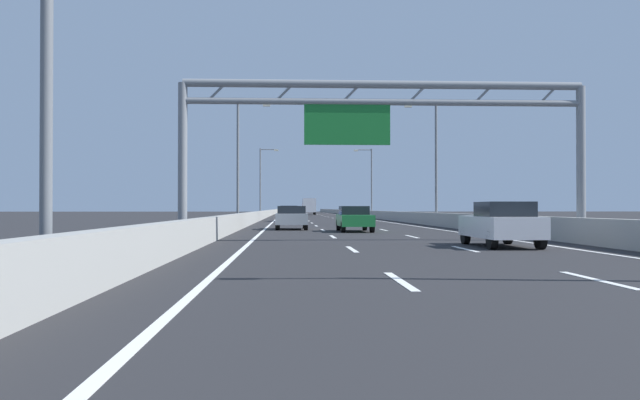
# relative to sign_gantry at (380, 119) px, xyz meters

# --- Properties ---
(ground_plane) EXTENTS (260.00, 260.00, 0.00)m
(ground_plane) POSITION_rel_sign_gantry_xyz_m (0.19, 73.31, -4.84)
(ground_plane) COLOR #262628
(lane_dash_left_1) EXTENTS (0.16, 3.00, 0.01)m
(lane_dash_left_1) POSITION_rel_sign_gantry_xyz_m (-1.61, -14.19, -4.83)
(lane_dash_left_1) COLOR white
(lane_dash_left_1) RESTS_ON ground_plane
(lane_dash_left_2) EXTENTS (0.16, 3.00, 0.01)m
(lane_dash_left_2) POSITION_rel_sign_gantry_xyz_m (-1.61, -5.19, -4.83)
(lane_dash_left_2) COLOR white
(lane_dash_left_2) RESTS_ON ground_plane
(lane_dash_left_3) EXTENTS (0.16, 3.00, 0.01)m
(lane_dash_left_3) POSITION_rel_sign_gantry_xyz_m (-1.61, 3.81, -4.83)
(lane_dash_left_3) COLOR white
(lane_dash_left_3) RESTS_ON ground_plane
(lane_dash_left_4) EXTENTS (0.16, 3.00, 0.01)m
(lane_dash_left_4) POSITION_rel_sign_gantry_xyz_m (-1.61, 12.81, -4.83)
(lane_dash_left_4) COLOR white
(lane_dash_left_4) RESTS_ON ground_plane
(lane_dash_left_5) EXTENTS (0.16, 3.00, 0.01)m
(lane_dash_left_5) POSITION_rel_sign_gantry_xyz_m (-1.61, 21.81, -4.83)
(lane_dash_left_5) COLOR white
(lane_dash_left_5) RESTS_ON ground_plane
(lane_dash_left_6) EXTENTS (0.16, 3.00, 0.01)m
(lane_dash_left_6) POSITION_rel_sign_gantry_xyz_m (-1.61, 30.81, -4.83)
(lane_dash_left_6) COLOR white
(lane_dash_left_6) RESTS_ON ground_plane
(lane_dash_left_7) EXTENTS (0.16, 3.00, 0.01)m
(lane_dash_left_7) POSITION_rel_sign_gantry_xyz_m (-1.61, 39.81, -4.83)
(lane_dash_left_7) COLOR white
(lane_dash_left_7) RESTS_ON ground_plane
(lane_dash_left_8) EXTENTS (0.16, 3.00, 0.01)m
(lane_dash_left_8) POSITION_rel_sign_gantry_xyz_m (-1.61, 48.81, -4.83)
(lane_dash_left_8) COLOR white
(lane_dash_left_8) RESTS_ON ground_plane
(lane_dash_left_9) EXTENTS (0.16, 3.00, 0.01)m
(lane_dash_left_9) POSITION_rel_sign_gantry_xyz_m (-1.61, 57.81, -4.83)
(lane_dash_left_9) COLOR white
(lane_dash_left_9) RESTS_ON ground_plane
(lane_dash_left_10) EXTENTS (0.16, 3.00, 0.01)m
(lane_dash_left_10) POSITION_rel_sign_gantry_xyz_m (-1.61, 66.81, -4.83)
(lane_dash_left_10) COLOR white
(lane_dash_left_10) RESTS_ON ground_plane
(lane_dash_left_11) EXTENTS (0.16, 3.00, 0.01)m
(lane_dash_left_11) POSITION_rel_sign_gantry_xyz_m (-1.61, 75.81, -4.83)
(lane_dash_left_11) COLOR white
(lane_dash_left_11) RESTS_ON ground_plane
(lane_dash_left_12) EXTENTS (0.16, 3.00, 0.01)m
(lane_dash_left_12) POSITION_rel_sign_gantry_xyz_m (-1.61, 84.81, -4.83)
(lane_dash_left_12) COLOR white
(lane_dash_left_12) RESTS_ON ground_plane
(lane_dash_left_13) EXTENTS (0.16, 3.00, 0.01)m
(lane_dash_left_13) POSITION_rel_sign_gantry_xyz_m (-1.61, 93.81, -4.83)
(lane_dash_left_13) COLOR white
(lane_dash_left_13) RESTS_ON ground_plane
(lane_dash_left_14) EXTENTS (0.16, 3.00, 0.01)m
(lane_dash_left_14) POSITION_rel_sign_gantry_xyz_m (-1.61, 102.81, -4.83)
(lane_dash_left_14) COLOR white
(lane_dash_left_14) RESTS_ON ground_plane
(lane_dash_left_15) EXTENTS (0.16, 3.00, 0.01)m
(lane_dash_left_15) POSITION_rel_sign_gantry_xyz_m (-1.61, 111.81, -4.83)
(lane_dash_left_15) COLOR white
(lane_dash_left_15) RESTS_ON ground_plane
(lane_dash_left_16) EXTENTS (0.16, 3.00, 0.01)m
(lane_dash_left_16) POSITION_rel_sign_gantry_xyz_m (-1.61, 120.81, -4.83)
(lane_dash_left_16) COLOR white
(lane_dash_left_16) RESTS_ON ground_plane
(lane_dash_left_17) EXTENTS (0.16, 3.00, 0.01)m
(lane_dash_left_17) POSITION_rel_sign_gantry_xyz_m (-1.61, 129.81, -4.83)
(lane_dash_left_17) COLOR white
(lane_dash_left_17) RESTS_ON ground_plane
(lane_dash_right_1) EXTENTS (0.16, 3.00, 0.01)m
(lane_dash_right_1) POSITION_rel_sign_gantry_xyz_m (1.99, -14.19, -4.83)
(lane_dash_right_1) COLOR white
(lane_dash_right_1) RESTS_ON ground_plane
(lane_dash_right_2) EXTENTS (0.16, 3.00, 0.01)m
(lane_dash_right_2) POSITION_rel_sign_gantry_xyz_m (1.99, -5.19, -4.83)
(lane_dash_right_2) COLOR white
(lane_dash_right_2) RESTS_ON ground_plane
(lane_dash_right_3) EXTENTS (0.16, 3.00, 0.01)m
(lane_dash_right_3) POSITION_rel_sign_gantry_xyz_m (1.99, 3.81, -4.83)
(lane_dash_right_3) COLOR white
(lane_dash_right_3) RESTS_ON ground_plane
(lane_dash_right_4) EXTENTS (0.16, 3.00, 0.01)m
(lane_dash_right_4) POSITION_rel_sign_gantry_xyz_m (1.99, 12.81, -4.83)
(lane_dash_right_4) COLOR white
(lane_dash_right_4) RESTS_ON ground_plane
(lane_dash_right_5) EXTENTS (0.16, 3.00, 0.01)m
(lane_dash_right_5) POSITION_rel_sign_gantry_xyz_m (1.99, 21.81, -4.83)
(lane_dash_right_5) COLOR white
(lane_dash_right_5) RESTS_ON ground_plane
(lane_dash_right_6) EXTENTS (0.16, 3.00, 0.01)m
(lane_dash_right_6) POSITION_rel_sign_gantry_xyz_m (1.99, 30.81, -4.83)
(lane_dash_right_6) COLOR white
(lane_dash_right_6) RESTS_ON ground_plane
(lane_dash_right_7) EXTENTS (0.16, 3.00, 0.01)m
(lane_dash_right_7) POSITION_rel_sign_gantry_xyz_m (1.99, 39.81, -4.83)
(lane_dash_right_7) COLOR white
(lane_dash_right_7) RESTS_ON ground_plane
(lane_dash_right_8) EXTENTS (0.16, 3.00, 0.01)m
(lane_dash_right_8) POSITION_rel_sign_gantry_xyz_m (1.99, 48.81, -4.83)
(lane_dash_right_8) COLOR white
(lane_dash_right_8) RESTS_ON ground_plane
(lane_dash_right_9) EXTENTS (0.16, 3.00, 0.01)m
(lane_dash_right_9) POSITION_rel_sign_gantry_xyz_m (1.99, 57.81, -4.83)
(lane_dash_right_9) COLOR white
(lane_dash_right_9) RESTS_ON ground_plane
(lane_dash_right_10) EXTENTS (0.16, 3.00, 0.01)m
(lane_dash_right_10) POSITION_rel_sign_gantry_xyz_m (1.99, 66.81, -4.83)
(lane_dash_right_10) COLOR white
(lane_dash_right_10) RESTS_ON ground_plane
(lane_dash_right_11) EXTENTS (0.16, 3.00, 0.01)m
(lane_dash_right_11) POSITION_rel_sign_gantry_xyz_m (1.99, 75.81, -4.83)
(lane_dash_right_11) COLOR white
(lane_dash_right_11) RESTS_ON ground_plane
(lane_dash_right_12) EXTENTS (0.16, 3.00, 0.01)m
(lane_dash_right_12) POSITION_rel_sign_gantry_xyz_m (1.99, 84.81, -4.83)
(lane_dash_right_12) COLOR white
(lane_dash_right_12) RESTS_ON ground_plane
(lane_dash_right_13) EXTENTS (0.16, 3.00, 0.01)m
(lane_dash_right_13) POSITION_rel_sign_gantry_xyz_m (1.99, 93.81, -4.83)
(lane_dash_right_13) COLOR white
(lane_dash_right_13) RESTS_ON ground_plane
(lane_dash_right_14) EXTENTS (0.16, 3.00, 0.01)m
(lane_dash_right_14) POSITION_rel_sign_gantry_xyz_m (1.99, 102.81, -4.83)
(lane_dash_right_14) COLOR white
(lane_dash_right_14) RESTS_ON ground_plane
(lane_dash_right_15) EXTENTS (0.16, 3.00, 0.01)m
(lane_dash_right_15) POSITION_rel_sign_gantry_xyz_m (1.99, 111.81, -4.83)
(lane_dash_right_15) COLOR white
(lane_dash_right_15) RESTS_ON ground_plane
(lane_dash_right_16) EXTENTS (0.16, 3.00, 0.01)m
(lane_dash_right_16) POSITION_rel_sign_gantry_xyz_m (1.99, 120.81, -4.83)
(lane_dash_right_16) COLOR white
(lane_dash_right_16) RESTS_ON ground_plane
(lane_dash_right_17) EXTENTS (0.16, 3.00, 0.01)m
(lane_dash_right_17) POSITION_rel_sign_gantry_xyz_m (1.99, 129.81, -4.83)
(lane_dash_right_17) COLOR white
(lane_dash_right_17) RESTS_ON ground_plane
(edge_line_left) EXTENTS (0.16, 176.00, 0.01)m
(edge_line_left) POSITION_rel_sign_gantry_xyz_m (-5.06, 61.31, -4.83)
(edge_line_left) COLOR white
(edge_line_left) RESTS_ON ground_plane
(edge_line_right) EXTENTS (0.16, 176.00, 0.01)m
(edge_line_right) POSITION_rel_sign_gantry_xyz_m (5.44, 61.31, -4.83)
(edge_line_right) COLOR white
(edge_line_right) RESTS_ON ground_plane
(barrier_left) EXTENTS (0.45, 220.00, 0.95)m
(barrier_left) POSITION_rel_sign_gantry_xyz_m (-6.71, 83.31, -4.36)
(barrier_left) COLOR #9E9E99
(barrier_left) RESTS_ON ground_plane
(barrier_right) EXTENTS (0.45, 220.00, 0.95)m
(barrier_right) POSITION_rel_sign_gantry_xyz_m (7.09, 83.31, -4.36)
(barrier_right) COLOR #9E9E99
(barrier_right) RESTS_ON ground_plane
(sign_gantry) EXTENTS (16.21, 0.36, 6.36)m
(sign_gantry) POSITION_rel_sign_gantry_xyz_m (0.00, 0.00, 0.00)
(sign_gantry) COLOR gray
(sign_gantry) RESTS_ON ground_plane
(streetlamp_left_mid) EXTENTS (2.58, 0.28, 9.50)m
(streetlamp_left_mid) POSITION_rel_sign_gantry_xyz_m (-7.27, 25.03, 0.56)
(streetlamp_left_mid) COLOR slate
(streetlamp_left_mid) RESTS_ON ground_plane
(streetlamp_right_mid) EXTENTS (2.58, 0.28, 9.50)m
(streetlamp_right_mid) POSITION_rel_sign_gantry_xyz_m (7.66, 25.03, 0.56)
(streetlamp_right_mid) COLOR slate
(streetlamp_right_mid) RESTS_ON ground_plane
(streetlamp_left_far) EXTENTS (2.58, 0.28, 9.50)m
(streetlamp_left_far) POSITION_rel_sign_gantry_xyz_m (-7.27, 65.17, 0.56)
(streetlamp_left_far) COLOR slate
(streetlamp_left_far) RESTS_ON ground_plane
(streetlamp_right_far) EXTENTS (2.58, 0.28, 9.50)m
(streetlamp_right_far) POSITION_rel_sign_gantry_xyz_m (7.66, 65.17, 0.56)
(streetlamp_right_far) COLOR slate
(streetlamp_right_far) RESTS_ON ground_plane
(silver_car) EXTENTS (1.89, 4.45, 1.42)m
(silver_car) POSITION_rel_sign_gantry_xyz_m (-3.43, 14.29, -4.10)
(silver_car) COLOR #A8ADB2
(silver_car) RESTS_ON ground_plane
(green_car) EXTENTS (1.75, 4.49, 1.41)m
(green_car) POSITION_rel_sign_gantry_xyz_m (0.04, 10.55, -4.11)
(green_car) COLOR #1E7A38
(green_car) RESTS_ON ground_plane
(white_car) EXTENTS (1.77, 4.23, 1.52)m
(white_car) POSITION_rel_sign_gantry_xyz_m (3.57, -3.96, -4.07)
(white_car) COLOR silver
(white_car) RESTS_ON ground_plane
(blue_car) EXTENTS (1.87, 4.53, 1.52)m
(blue_car) POSITION_rel_sign_gantry_xyz_m (-3.57, 38.37, -4.06)
(blue_car) COLOR #2347AD
(blue_car) RESTS_ON ground_plane
(box_truck) EXTENTS (2.41, 8.78, 3.08)m
(box_truck) POSITION_rel_sign_gantry_xyz_m (0.26, 99.96, -3.17)
(box_truck) COLOR #B21E19
(box_truck) RESTS_ON ground_plane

